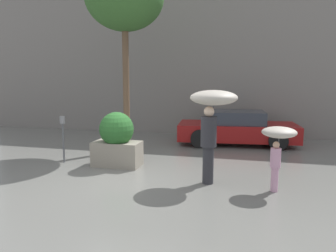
{
  "coord_description": "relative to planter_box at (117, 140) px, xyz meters",
  "views": [
    {
      "loc": [
        2.9,
        -6.84,
        2.35
      ],
      "look_at": [
        0.75,
        1.6,
        1.05
      ],
      "focal_mm": 35.0,
      "sensor_mm": 36.0,
      "label": 1
    }
  ],
  "objects": [
    {
      "name": "building_facade",
      "position": [
        0.52,
        5.41,
        2.29
      ],
      "size": [
        18.0,
        0.3,
        6.0
      ],
      "color": "gray",
      "rests_on": "ground"
    },
    {
      "name": "person_child",
      "position": [
        3.99,
        -0.98,
        0.37
      ],
      "size": [
        0.7,
        0.7,
        1.35
      ],
      "rotation": [
        0.0,
        0.0,
        1.0
      ],
      "color": "#D199B7",
      "rests_on": "ground"
    },
    {
      "name": "parking_meter",
      "position": [
        -1.58,
        -0.03,
        0.21
      ],
      "size": [
        0.14,
        0.14,
        1.29
      ],
      "color": "#595B60",
      "rests_on": "ground"
    },
    {
      "name": "person_adult",
      "position": [
        2.6,
        -0.76,
        0.92
      ],
      "size": [
        1.04,
        1.04,
        2.07
      ],
      "rotation": [
        0.0,
        0.0,
        1.03
      ],
      "color": "#2D2D33",
      "rests_on": "ground"
    },
    {
      "name": "ground_plane",
      "position": [
        0.52,
        -1.09,
        -0.71
      ],
      "size": [
        40.0,
        40.0,
        0.0
      ],
      "primitive_type": "plane",
      "color": "slate"
    },
    {
      "name": "planter_box",
      "position": [
        0.0,
        0.0,
        0.0
      ],
      "size": [
        1.26,
        0.91,
        1.45
      ],
      "color": "gray",
      "rests_on": "ground"
    },
    {
      "name": "parked_car_near",
      "position": [
        2.97,
        3.73,
        -0.16
      ],
      "size": [
        4.22,
        2.21,
        1.18
      ],
      "rotation": [
        0.0,
        0.0,
        1.67
      ],
      "color": "maroon",
      "rests_on": "ground"
    }
  ]
}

